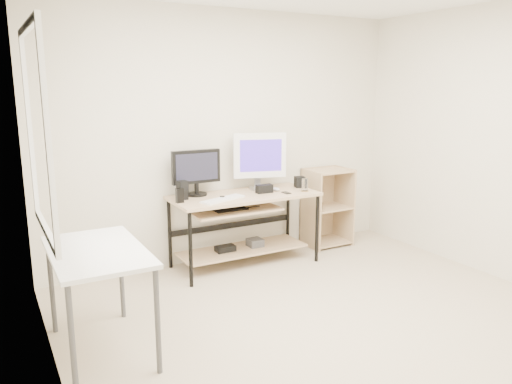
{
  "coord_description": "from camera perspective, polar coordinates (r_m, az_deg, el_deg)",
  "views": [
    {
      "loc": [
        -2.29,
        -2.73,
        1.84
      ],
      "look_at": [
        -0.06,
        1.3,
        0.85
      ],
      "focal_mm": 35.0,
      "sensor_mm": 36.0,
      "label": 1
    }
  ],
  "objects": [
    {
      "name": "coaster",
      "position": [
        5.24,
        5.59,
        0.11
      ],
      "size": [
        0.1,
        0.1,
        0.01
      ],
      "primitive_type": "cylinder",
      "rotation": [
        0.0,
        0.0,
        -0.26
      ],
      "color": "olive",
      "rests_on": "desk"
    },
    {
      "name": "white_imac",
      "position": [
        5.26,
        0.43,
        4.02
      ],
      "size": [
        0.55,
        0.21,
        0.6
      ],
      "rotation": [
        0.0,
        0.0,
        -0.28
      ],
      "color": "silver",
      "rests_on": "desk"
    },
    {
      "name": "side_table",
      "position": [
        3.58,
        -17.67,
        -7.47
      ],
      "size": [
        0.6,
        1.0,
        0.75
      ],
      "color": "white",
      "rests_on": "ground"
    },
    {
      "name": "desk",
      "position": [
        5.11,
        -1.6,
        -2.61
      ],
      "size": [
        1.5,
        0.65,
        0.75
      ],
      "color": "tan",
      "rests_on": "ground"
    },
    {
      "name": "center_speaker",
      "position": [
        5.13,
        0.96,
        0.37
      ],
      "size": [
        0.18,
        0.09,
        0.09
      ],
      "primitive_type": "cube",
      "rotation": [
        0.0,
        0.0,
        -0.06
      ],
      "color": "black",
      "rests_on": "desk"
    },
    {
      "name": "smartphone",
      "position": [
        5.13,
        3.47,
        -0.08
      ],
      "size": [
        0.06,
        0.11,
        0.01
      ],
      "primitive_type": "cube",
      "rotation": [
        0.0,
        0.0,
        -0.01
      ],
      "color": "black",
      "rests_on": "desk"
    },
    {
      "name": "audio_controller",
      "position": [
        4.75,
        -8.72,
        -0.4
      ],
      "size": [
        0.07,
        0.05,
        0.14
      ],
      "primitive_type": "cube",
      "rotation": [
        0.0,
        0.0,
        0.09
      ],
      "color": "black",
      "rests_on": "desk"
    },
    {
      "name": "drinking_glass",
      "position": [
        5.22,
        5.61,
        0.83
      ],
      "size": [
        0.08,
        0.08,
        0.13
      ],
      "primitive_type": "cylinder",
      "rotation": [
        0.0,
        0.0,
        -0.26
      ],
      "color": "white",
      "rests_on": "coaster"
    },
    {
      "name": "volume_puck",
      "position": [
        4.9,
        -3.88,
        -0.61
      ],
      "size": [
        0.06,
        0.06,
        0.02
      ],
      "primitive_type": "cylinder",
      "rotation": [
        0.0,
        0.0,
        0.22
      ],
      "color": "black",
      "rests_on": "desk"
    },
    {
      "name": "room",
      "position": [
        3.55,
        8.8,
        3.56
      ],
      "size": [
        4.01,
        4.01,
        2.62
      ],
      "color": "#BAA98F",
      "rests_on": "ground"
    },
    {
      "name": "mouse",
      "position": [
        5.23,
        2.24,
        0.33
      ],
      "size": [
        0.1,
        0.13,
        0.04
      ],
      "primitive_type": "ellipsoid",
      "rotation": [
        0.0,
        0.0,
        0.34
      ],
      "color": "#B6B6BB",
      "rests_on": "desk"
    },
    {
      "name": "speaker_left",
      "position": [
        4.87,
        -8.4,
        0.26
      ],
      "size": [
        0.1,
        0.1,
        0.18
      ],
      "rotation": [
        0.0,
        0.0,
        0.14
      ],
      "color": "black",
      "rests_on": "desk"
    },
    {
      "name": "black_monitor",
      "position": [
        5.01,
        -6.85,
        2.56
      ],
      "size": [
        0.5,
        0.21,
        0.46
      ],
      "rotation": [
        0.0,
        0.0,
        -0.01
      ],
      "color": "black",
      "rests_on": "desk"
    },
    {
      "name": "keyboard",
      "position": [
        4.82,
        -3.79,
        -0.83
      ],
      "size": [
        0.5,
        0.29,
        0.02
      ],
      "primitive_type": "cube",
      "rotation": [
        0.0,
        0.0,
        0.34
      ],
      "color": "white",
      "rests_on": "desk"
    },
    {
      "name": "shelf_unit",
      "position": [
        5.87,
        7.93,
        -1.64
      ],
      "size": [
        0.5,
        0.4,
        0.9
      ],
      "color": "tan",
      "rests_on": "ground"
    },
    {
      "name": "speaker_right",
      "position": [
        5.43,
        5.0,
        1.15
      ],
      "size": [
        0.12,
        0.12,
        0.12
      ],
      "primitive_type": "cube",
      "rotation": [
        0.0,
        0.0,
        -0.25
      ],
      "color": "black",
      "rests_on": "desk"
    }
  ]
}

